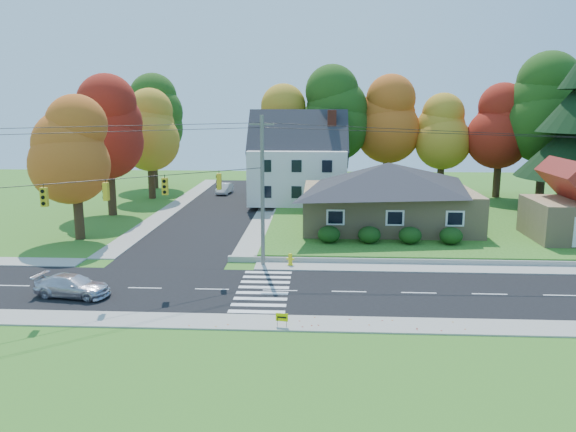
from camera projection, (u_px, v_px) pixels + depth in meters
name	position (u px, v px, depth m)	size (l,w,h in m)	color
ground	(280.00, 291.00, 32.65)	(120.00, 120.00, 0.00)	#3D7923
road_main	(280.00, 291.00, 32.65)	(90.00, 8.00, 0.02)	black
road_cross	(221.00, 208.00, 58.54)	(8.00, 44.00, 0.02)	black
sidewalk_north	(285.00, 266.00, 37.54)	(90.00, 2.00, 0.08)	#9C9A90
sidewalk_south	(273.00, 323.00, 27.75)	(90.00, 2.00, 0.08)	#9C9A90
lawn	(434.00, 218.00, 52.47)	(30.00, 30.00, 0.50)	#3D7923
ranch_house	(387.00, 194.00, 47.26)	(14.60, 10.60, 5.40)	tan
colonial_house	(298.00, 163.00, 59.18)	(10.40, 8.40, 9.60)	silver
hedge_row	(390.00, 235.00, 41.63)	(10.70, 1.70, 1.27)	#163A10
traffic_infrastructure	(279.00, 200.00, 32.98)	(38.10, 10.66, 10.00)	#666059
tree_lot_0	(283.00, 125.00, 64.43)	(6.72, 6.72, 12.51)	#3F2A19
tree_lot_1	(335.00, 114.00, 62.88)	(7.84, 7.84, 14.60)	#3F2A19
tree_lot_2	(388.00, 120.00, 63.67)	(7.28, 7.28, 13.56)	#3F2A19
tree_lot_3	(443.00, 132.00, 62.62)	(6.16, 6.16, 11.47)	#3F2A19
tree_lot_4	(501.00, 126.00, 61.20)	(6.72, 6.72, 12.51)	#3F2A19
tree_lot_5	(547.00, 108.00, 58.64)	(8.40, 8.40, 15.64)	#3F2A19
tree_west_0	(74.00, 150.00, 43.91)	(6.16, 6.16, 11.47)	#3F2A19
tree_west_1	(108.00, 128.00, 53.51)	(7.28, 7.28, 13.56)	#3F2A19
tree_west_2	(149.00, 130.00, 63.37)	(6.72, 6.72, 12.51)	#3F2A19
tree_west_3	(152.00, 117.00, 71.06)	(7.84, 7.84, 14.60)	#3F2A19
silver_sedan	(72.00, 286.00, 31.53)	(1.74, 4.28, 1.24)	silver
white_car	(225.00, 189.00, 68.02)	(1.33, 3.81, 1.26)	silver
fire_hydrant	(290.00, 260.00, 37.56)	(0.51, 0.40, 0.90)	yellow
yard_sign	(282.00, 318.00, 27.09)	(0.60, 0.12, 0.75)	black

